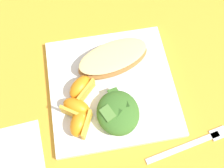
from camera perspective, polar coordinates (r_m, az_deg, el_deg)
ground at (r=0.64m, az=0.00°, el=-0.95°), size 3.00×3.00×0.00m
white_plate at (r=0.64m, az=0.00°, el=-0.66°), size 0.28×0.28×0.02m
cheesy_pizza_bread at (r=0.64m, az=0.23°, el=5.19°), size 0.12×0.18×0.04m
green_salad_pile at (r=0.58m, az=1.43°, el=-5.81°), size 0.11×0.09×0.04m
orange_wedge_front at (r=0.61m, az=-6.36°, el=-0.88°), size 0.07×0.07×0.04m
orange_wedge_middle at (r=0.59m, az=-7.38°, el=-4.90°), size 0.06×0.07×0.04m
orange_wedge_rear at (r=0.58m, az=-6.52°, el=-7.96°), size 0.07×0.06×0.04m
paper_napkin at (r=0.63m, az=-19.15°, el=-12.74°), size 0.12×0.12×0.00m
metal_fork at (r=0.63m, az=16.47°, el=-11.53°), size 0.05×0.19×0.01m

